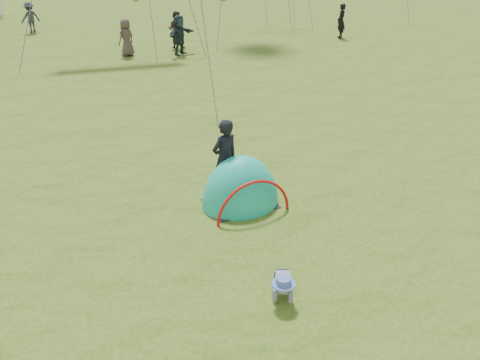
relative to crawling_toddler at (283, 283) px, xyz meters
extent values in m
plane|color=#2B5814|center=(0.67, 0.44, -0.27)|extent=(140.00, 140.00, 0.00)
ellipsoid|color=#00998C|center=(0.25, 3.30, -0.27)|extent=(1.98, 1.72, 2.27)
imported|color=black|center=(0.02, 3.74, 0.65)|extent=(0.80, 0.68, 1.85)
imported|color=black|center=(10.39, 19.09, 0.59)|extent=(0.51, 0.69, 1.73)
imported|color=#2A2B35|center=(-5.14, 25.30, 0.53)|extent=(1.20, 1.00, 1.61)
imported|color=#463833|center=(-0.69, 18.23, 0.55)|extent=(0.96, 0.90, 1.66)
imported|color=#1E2C31|center=(1.68, 17.83, 0.62)|extent=(1.60, 1.48, 1.78)
imported|color=#31261F|center=(1.78, 19.22, 0.59)|extent=(1.06, 0.99, 1.73)
camera|label=1|loc=(-2.73, -6.67, 5.45)|focal=40.00mm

